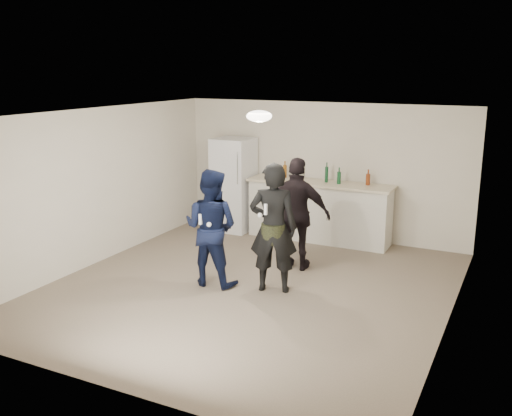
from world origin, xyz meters
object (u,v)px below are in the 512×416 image
at_px(counter, 319,212).
at_px(shaker, 295,175).
at_px(fridge, 234,185).
at_px(spectator, 297,214).
at_px(man, 211,228).
at_px(woman, 273,228).

height_order(counter, shaker, shaker).
relative_size(counter, fridge, 1.44).
distance_m(counter, shaker, 0.81).
bearing_deg(fridge, spectator, -38.18).
height_order(counter, man, man).
distance_m(fridge, man, 2.89).
height_order(fridge, man, fridge).
height_order(shaker, man, man).
xyz_separation_m(shaker, woman, (0.75, -2.59, -0.25)).
distance_m(shaker, woman, 2.71).
xyz_separation_m(fridge, shaker, (1.24, 0.07, 0.28)).
distance_m(counter, fridge, 1.77).
relative_size(man, spectator, 0.96).
distance_m(man, woman, 0.93).
bearing_deg(counter, spectator, -82.09).
relative_size(man, woman, 0.92).
xyz_separation_m(fridge, spectator, (1.95, -1.54, -0.01)).
height_order(fridge, shaker, fridge).
distance_m(shaker, man, 2.78).
relative_size(counter, spectator, 1.46).
relative_size(shaker, man, 0.10).
bearing_deg(man, fridge, -70.92).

